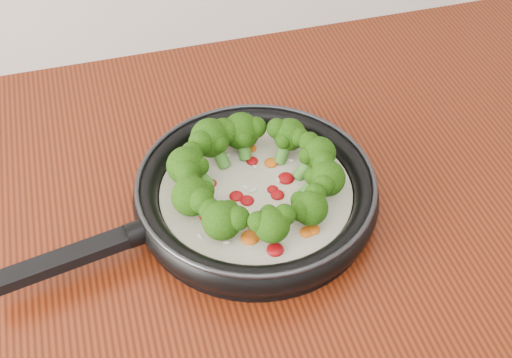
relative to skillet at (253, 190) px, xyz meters
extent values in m
cylinder|color=black|center=(0.00, 0.00, -0.03)|extent=(0.33, 0.33, 0.01)
torus|color=black|center=(0.00, 0.00, 0.00)|extent=(0.34, 0.34, 0.03)
torus|color=#2D2D33|center=(0.00, 0.00, 0.01)|extent=(0.33, 0.33, 0.01)
cube|color=black|center=(-0.22, -0.04, 0.00)|extent=(0.17, 0.06, 0.01)
cylinder|color=black|center=(-0.14, -0.03, 0.00)|extent=(0.03, 0.03, 0.03)
cylinder|color=beige|center=(0.00, 0.00, -0.01)|extent=(0.27, 0.27, 0.02)
ellipsoid|color=#91070B|center=(-0.02, 0.00, 0.00)|extent=(0.02, 0.02, 0.01)
ellipsoid|color=#91070B|center=(0.04, 0.01, 0.00)|extent=(0.03, 0.03, 0.01)
ellipsoid|color=#DC5A0E|center=(0.03, 0.04, 0.00)|extent=(0.02, 0.02, 0.01)
ellipsoid|color=#91070B|center=(0.03, -0.02, 0.00)|extent=(0.02, 0.02, 0.01)
ellipsoid|color=#91070B|center=(0.01, 0.05, 0.00)|extent=(0.02, 0.02, 0.01)
ellipsoid|color=#DC5A0E|center=(-0.02, -0.07, 0.00)|extent=(0.03, 0.03, 0.01)
ellipsoid|color=#91070B|center=(-0.04, 0.02, 0.00)|extent=(0.02, 0.02, 0.01)
ellipsoid|color=#91070B|center=(0.00, -0.07, 0.00)|extent=(0.02, 0.02, 0.01)
ellipsoid|color=#DC5A0E|center=(0.05, -0.08, 0.00)|extent=(0.02, 0.02, 0.01)
ellipsoid|color=#91070B|center=(-0.01, -0.01, 0.00)|extent=(0.02, 0.02, 0.01)
ellipsoid|color=#91070B|center=(-0.01, -0.05, 0.00)|extent=(0.02, 0.02, 0.01)
ellipsoid|color=#DC5A0E|center=(0.04, -0.08, 0.00)|extent=(0.02, 0.02, 0.01)
ellipsoid|color=#91070B|center=(0.00, -0.09, 0.00)|extent=(0.03, 0.03, 0.01)
ellipsoid|color=#91070B|center=(-0.06, -0.03, 0.00)|extent=(0.02, 0.02, 0.01)
ellipsoid|color=#DC5A0E|center=(0.02, 0.07, 0.00)|extent=(0.02, 0.02, 0.01)
ellipsoid|color=#91070B|center=(0.02, -0.01, 0.00)|extent=(0.02, 0.02, 0.01)
ellipsoid|color=white|center=(0.00, 0.00, 0.00)|extent=(0.01, 0.01, 0.00)
ellipsoid|color=white|center=(-0.08, -0.05, 0.00)|extent=(0.01, 0.01, 0.00)
ellipsoid|color=white|center=(0.04, 0.01, 0.00)|extent=(0.01, 0.01, 0.00)
ellipsoid|color=white|center=(0.05, -0.03, 0.00)|extent=(0.01, 0.01, 0.00)
ellipsoid|color=white|center=(-0.08, 0.06, 0.00)|extent=(0.01, 0.01, 0.00)
ellipsoid|color=white|center=(-0.02, 0.07, 0.00)|extent=(0.01, 0.01, 0.00)
ellipsoid|color=white|center=(-0.05, -0.07, 0.00)|extent=(0.01, 0.00, 0.00)
ellipsoid|color=white|center=(-0.03, 0.10, 0.00)|extent=(0.01, 0.01, 0.00)
ellipsoid|color=white|center=(-0.05, -0.02, 0.00)|extent=(0.01, 0.01, 0.00)
ellipsoid|color=white|center=(-0.06, -0.06, 0.00)|extent=(0.01, 0.00, 0.00)
ellipsoid|color=white|center=(0.01, -0.03, 0.00)|extent=(0.01, 0.01, 0.00)
ellipsoid|color=white|center=(0.00, -0.05, 0.00)|extent=(0.01, 0.01, 0.00)
ellipsoid|color=white|center=(0.08, 0.03, 0.00)|extent=(0.01, 0.01, 0.00)
ellipsoid|color=white|center=(0.01, 0.04, 0.00)|extent=(0.01, 0.01, 0.00)
ellipsoid|color=white|center=(0.00, 0.00, 0.00)|extent=(0.01, 0.00, 0.00)
ellipsoid|color=white|center=(-0.02, 0.00, 0.00)|extent=(0.01, 0.01, 0.00)
ellipsoid|color=white|center=(-0.07, 0.03, 0.00)|extent=(0.01, 0.01, 0.00)
ellipsoid|color=white|center=(-0.01, 0.07, 0.00)|extent=(0.01, 0.00, 0.00)
ellipsoid|color=white|center=(0.03, 0.01, 0.00)|extent=(0.01, 0.01, 0.00)
ellipsoid|color=white|center=(0.06, 0.04, 0.00)|extent=(0.01, 0.01, 0.00)
ellipsoid|color=white|center=(0.07, 0.06, 0.00)|extent=(0.01, 0.01, 0.00)
ellipsoid|color=white|center=(-0.01, 0.01, 0.00)|extent=(0.01, 0.01, 0.00)
ellipsoid|color=white|center=(-0.06, 0.06, 0.00)|extent=(0.01, 0.01, 0.00)
cylinder|color=#4E912F|center=(0.07, 0.01, 0.01)|extent=(0.03, 0.02, 0.03)
sphere|color=black|center=(0.09, 0.01, 0.03)|extent=(0.05, 0.05, 0.04)
sphere|color=black|center=(0.08, 0.03, 0.04)|extent=(0.03, 0.03, 0.03)
sphere|color=black|center=(0.08, 0.00, 0.03)|extent=(0.03, 0.03, 0.02)
sphere|color=black|center=(0.07, 0.01, 0.03)|extent=(0.02, 0.02, 0.02)
cylinder|color=#4E912F|center=(0.05, 0.04, 0.01)|extent=(0.03, 0.03, 0.03)
sphere|color=black|center=(0.06, 0.06, 0.03)|extent=(0.05, 0.05, 0.04)
sphere|color=black|center=(0.05, 0.06, 0.03)|extent=(0.03, 0.03, 0.03)
sphere|color=black|center=(0.07, 0.04, 0.03)|extent=(0.03, 0.03, 0.02)
sphere|color=black|center=(0.05, 0.04, 0.03)|extent=(0.02, 0.02, 0.02)
cylinder|color=#4E912F|center=(0.01, 0.06, 0.01)|extent=(0.02, 0.03, 0.03)
sphere|color=black|center=(0.01, 0.08, 0.02)|extent=(0.05, 0.05, 0.05)
sphere|color=black|center=(-0.01, 0.07, 0.03)|extent=(0.03, 0.03, 0.03)
sphere|color=black|center=(0.02, 0.07, 0.03)|extent=(0.03, 0.03, 0.03)
sphere|color=black|center=(0.01, 0.06, 0.03)|extent=(0.03, 0.03, 0.02)
cylinder|color=#4E912F|center=(-0.03, 0.06, 0.01)|extent=(0.03, 0.04, 0.04)
sphere|color=black|center=(-0.03, 0.07, 0.03)|extent=(0.06, 0.06, 0.05)
sphere|color=black|center=(-0.05, 0.06, 0.04)|extent=(0.04, 0.04, 0.03)
sphere|color=black|center=(-0.02, 0.08, 0.03)|extent=(0.03, 0.03, 0.03)
sphere|color=black|center=(-0.03, 0.06, 0.03)|extent=(0.03, 0.03, 0.02)
cylinder|color=#4E912F|center=(-0.06, 0.03, 0.01)|extent=(0.04, 0.03, 0.04)
sphere|color=black|center=(-0.07, 0.03, 0.03)|extent=(0.05, 0.05, 0.05)
sphere|color=black|center=(-0.07, 0.01, 0.04)|extent=(0.03, 0.03, 0.03)
sphere|color=black|center=(-0.06, 0.05, 0.03)|extent=(0.03, 0.03, 0.03)
sphere|color=black|center=(-0.06, 0.03, 0.03)|extent=(0.03, 0.03, 0.02)
cylinder|color=#4E912F|center=(-0.06, -0.01, 0.01)|extent=(0.03, 0.02, 0.03)
sphere|color=black|center=(-0.08, -0.01, 0.03)|extent=(0.05, 0.05, 0.05)
sphere|color=black|center=(-0.07, -0.03, 0.03)|extent=(0.03, 0.03, 0.03)
sphere|color=black|center=(-0.08, 0.00, 0.03)|extent=(0.03, 0.03, 0.03)
sphere|color=black|center=(-0.06, -0.01, 0.03)|extent=(0.03, 0.03, 0.02)
cylinder|color=#4E912F|center=(-0.04, -0.05, 0.01)|extent=(0.03, 0.03, 0.03)
sphere|color=black|center=(-0.05, -0.06, 0.02)|extent=(0.05, 0.05, 0.04)
sphere|color=black|center=(-0.04, -0.07, 0.03)|extent=(0.03, 0.03, 0.03)
sphere|color=black|center=(-0.06, -0.04, 0.03)|extent=(0.03, 0.03, 0.03)
sphere|color=black|center=(-0.04, -0.05, 0.03)|extent=(0.03, 0.03, 0.02)
cylinder|color=#4E912F|center=(0.00, -0.07, 0.01)|extent=(0.02, 0.03, 0.04)
sphere|color=black|center=(0.00, -0.08, 0.03)|extent=(0.05, 0.05, 0.04)
sphere|color=black|center=(0.01, -0.08, 0.04)|extent=(0.03, 0.03, 0.02)
sphere|color=black|center=(-0.02, -0.08, 0.03)|extent=(0.03, 0.03, 0.02)
sphere|color=black|center=(0.00, -0.07, 0.03)|extent=(0.02, 0.02, 0.02)
cylinder|color=#4E912F|center=(0.04, -0.05, 0.01)|extent=(0.03, 0.03, 0.03)
sphere|color=black|center=(0.05, -0.07, 0.02)|extent=(0.05, 0.05, 0.04)
sphere|color=black|center=(0.06, -0.05, 0.03)|extent=(0.03, 0.03, 0.03)
sphere|color=black|center=(0.03, -0.07, 0.03)|extent=(0.03, 0.03, 0.02)
sphere|color=black|center=(0.04, -0.05, 0.03)|extent=(0.02, 0.02, 0.02)
cylinder|color=#4E912F|center=(0.06, -0.03, 0.01)|extent=(0.04, 0.03, 0.03)
sphere|color=black|center=(0.08, -0.03, 0.03)|extent=(0.05, 0.05, 0.04)
sphere|color=black|center=(0.08, -0.01, 0.04)|extent=(0.03, 0.03, 0.03)
sphere|color=black|center=(0.07, -0.04, 0.03)|extent=(0.03, 0.03, 0.02)
sphere|color=black|center=(0.07, -0.03, 0.03)|extent=(0.03, 0.03, 0.02)
camera|label=1|loc=(-0.15, -0.55, 0.59)|focal=48.34mm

